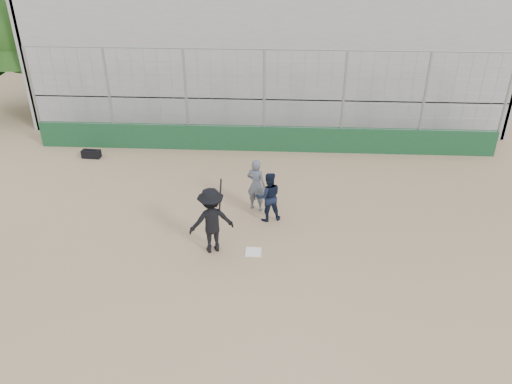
# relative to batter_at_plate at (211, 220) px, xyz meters

# --- Properties ---
(ground) EXTENTS (90.00, 90.00, 0.00)m
(ground) POSITION_rel_batter_at_plate_xyz_m (1.14, -0.07, -0.96)
(ground) COLOR olive
(ground) RESTS_ON ground
(home_plate) EXTENTS (0.44, 0.44, 0.02)m
(home_plate) POSITION_rel_batter_at_plate_xyz_m (1.14, -0.07, -0.95)
(home_plate) COLOR white
(home_plate) RESTS_ON ground
(backstop) EXTENTS (18.10, 0.25, 4.04)m
(backstop) POSITION_rel_batter_at_plate_xyz_m (1.14, 6.93, -0.00)
(backstop) COLOR #12391E
(backstop) RESTS_ON ground
(bleachers) EXTENTS (20.25, 6.70, 6.98)m
(bleachers) POSITION_rel_batter_at_plate_xyz_m (1.14, 11.88, 1.96)
(bleachers) COLOR gray
(bleachers) RESTS_ON ground
(tree_left) EXTENTS (4.48, 4.48, 7.00)m
(tree_left) POSITION_rel_batter_at_plate_xyz_m (-9.86, 10.93, 3.43)
(tree_left) COLOR #352413
(tree_left) RESTS_ON ground
(batter_at_plate) EXTENTS (1.41, 1.09, 2.05)m
(batter_at_plate) POSITION_rel_batter_at_plate_xyz_m (0.00, 0.00, 0.00)
(batter_at_plate) COLOR black
(batter_at_plate) RESTS_ON ground
(catcher_crouched) EXTENTS (0.92, 0.80, 1.10)m
(catcher_crouched) POSITION_rel_batter_at_plate_xyz_m (1.50, 1.65, -0.41)
(catcher_crouched) COLOR black
(catcher_crouched) RESTS_ON ground
(umpire) EXTENTS (0.74, 0.63, 1.56)m
(umpire) POSITION_rel_batter_at_plate_xyz_m (1.09, 2.30, -0.18)
(umpire) COLOR #4B535F
(umpire) RESTS_ON ground
(equipment_bag) EXTENTS (0.73, 0.36, 0.34)m
(equipment_bag) POSITION_rel_batter_at_plate_xyz_m (-5.51, 5.85, -0.81)
(equipment_bag) COLOR black
(equipment_bag) RESTS_ON ground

